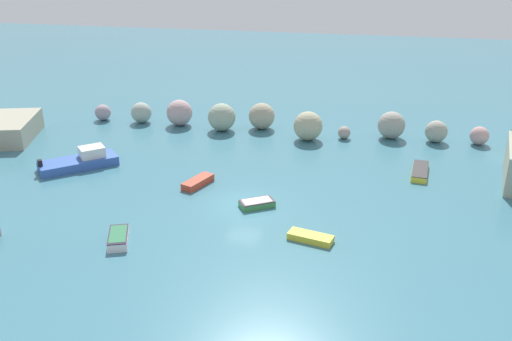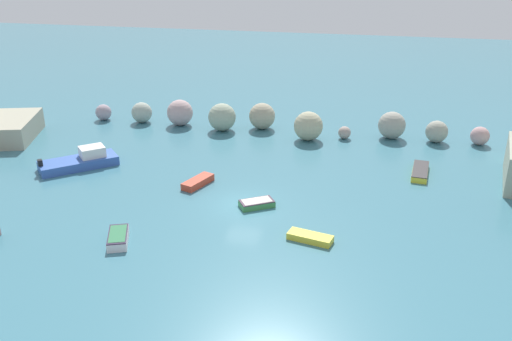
{
  "view_description": "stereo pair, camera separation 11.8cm",
  "coord_description": "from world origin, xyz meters",
  "px_view_note": "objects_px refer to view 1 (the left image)",
  "views": [
    {
      "loc": [
        8.43,
        -34.82,
        17.81
      ],
      "look_at": [
        0.0,
        4.22,
        1.0
      ],
      "focal_mm": 38.67,
      "sensor_mm": 36.0,
      "label": 1
    },
    {
      "loc": [
        8.55,
        -34.8,
        17.81
      ],
      "look_at": [
        0.0,
        4.22,
        1.0
      ],
      "focal_mm": 38.67,
      "sensor_mm": 36.0,
      "label": 2
    }
  ],
  "objects_px": {
    "moored_boat_4": "(311,237)",
    "moored_boat_5": "(257,203)",
    "moored_boat_0": "(81,161)",
    "moored_boat_2": "(118,238)",
    "moored_boat_3": "(198,182)",
    "moored_boat_1": "(420,171)"
  },
  "relations": [
    {
      "from": "moored_boat_2",
      "to": "moored_boat_5",
      "type": "distance_m",
      "value": 10.16
    },
    {
      "from": "moored_boat_1",
      "to": "moored_boat_5",
      "type": "distance_m",
      "value": 14.64
    },
    {
      "from": "moored_boat_5",
      "to": "moored_boat_0",
      "type": "bearing_deg",
      "value": 133.28
    },
    {
      "from": "moored_boat_1",
      "to": "moored_boat_2",
      "type": "relative_size",
      "value": 1.39
    },
    {
      "from": "moored_boat_0",
      "to": "moored_boat_3",
      "type": "bearing_deg",
      "value": -49.81
    },
    {
      "from": "moored_boat_0",
      "to": "moored_boat_5",
      "type": "xyz_separation_m",
      "value": [
        16.12,
        -4.2,
        -0.28
      ]
    },
    {
      "from": "moored_boat_2",
      "to": "moored_boat_4",
      "type": "bearing_deg",
      "value": -97.98
    },
    {
      "from": "moored_boat_1",
      "to": "moored_boat_5",
      "type": "relative_size",
      "value": 1.49
    },
    {
      "from": "moored_boat_1",
      "to": "moored_boat_2",
      "type": "distance_m",
      "value": 24.76
    },
    {
      "from": "moored_boat_1",
      "to": "moored_boat_4",
      "type": "relative_size",
      "value": 1.34
    },
    {
      "from": "moored_boat_4",
      "to": "moored_boat_5",
      "type": "bearing_deg",
      "value": -29.54
    },
    {
      "from": "moored_boat_2",
      "to": "moored_boat_3",
      "type": "xyz_separation_m",
      "value": [
        2.23,
        9.5,
        -0.06
      ]
    },
    {
      "from": "moored_boat_3",
      "to": "moored_boat_5",
      "type": "relative_size",
      "value": 1.15
    },
    {
      "from": "moored_boat_2",
      "to": "moored_boat_4",
      "type": "distance_m",
      "value": 12.23
    },
    {
      "from": "moored_boat_2",
      "to": "moored_boat_4",
      "type": "xyz_separation_m",
      "value": [
        11.9,
        2.8,
        -0.11
      ]
    },
    {
      "from": "moored_boat_2",
      "to": "moored_boat_3",
      "type": "distance_m",
      "value": 9.76
    },
    {
      "from": "moored_boat_3",
      "to": "moored_boat_4",
      "type": "bearing_deg",
      "value": -104.44
    },
    {
      "from": "moored_boat_0",
      "to": "moored_boat_4",
      "type": "bearing_deg",
      "value": -63.7
    },
    {
      "from": "moored_boat_2",
      "to": "moored_boat_3",
      "type": "height_order",
      "value": "moored_boat_2"
    },
    {
      "from": "moored_boat_5",
      "to": "moored_boat_1",
      "type": "bearing_deg",
      "value": 4.0
    },
    {
      "from": "moored_boat_4",
      "to": "moored_boat_5",
      "type": "relative_size",
      "value": 1.12
    },
    {
      "from": "moored_boat_3",
      "to": "moored_boat_2",
      "type": "bearing_deg",
      "value": -172.97
    }
  ]
}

